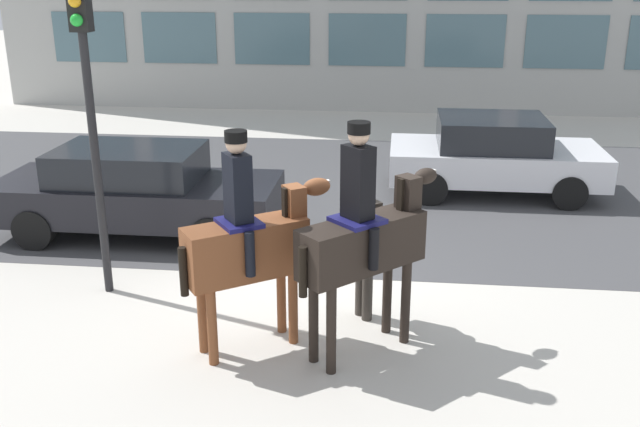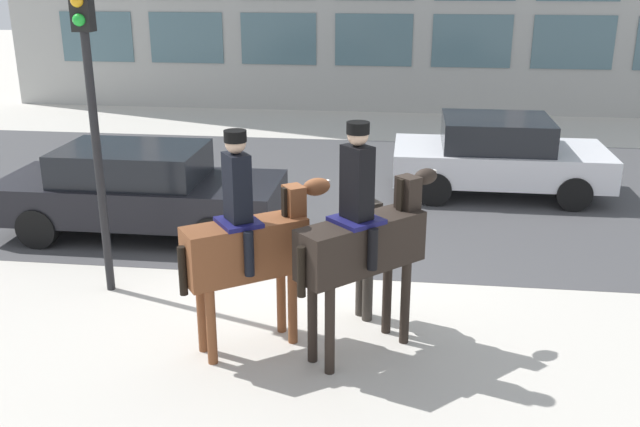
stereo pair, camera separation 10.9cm
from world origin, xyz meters
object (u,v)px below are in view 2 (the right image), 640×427
at_px(street_car_near_lane, 139,189).
at_px(mounted_horse_companion, 364,238).
at_px(mounted_horse_lead, 248,242).
at_px(street_car_far_lane, 498,155).
at_px(traffic_light, 90,86).
at_px(pedestrian_bystander, 365,241).

bearing_deg(street_car_near_lane, mounted_horse_companion, -41.04).
height_order(mounted_horse_lead, mounted_horse_companion, mounted_horse_companion).
height_order(mounted_horse_companion, street_car_far_lane, mounted_horse_companion).
bearing_deg(street_car_near_lane, traffic_light, -80.75).
distance_m(street_car_far_lane, traffic_light, 7.89).
height_order(pedestrian_bystander, street_car_far_lane, pedestrian_bystander).
bearing_deg(traffic_light, pedestrian_bystander, -6.44).
bearing_deg(pedestrian_bystander, mounted_horse_companion, 57.52).
distance_m(street_car_near_lane, traffic_light, 2.96).
xyz_separation_m(mounted_horse_lead, pedestrian_bystander, (1.23, 0.86, -0.26)).
distance_m(mounted_horse_companion, traffic_light, 3.95).
relative_size(mounted_horse_lead, traffic_light, 0.62).
height_order(pedestrian_bystander, street_car_near_lane, pedestrian_bystander).
xyz_separation_m(pedestrian_bystander, street_car_far_lane, (2.19, 5.53, -0.27)).
height_order(mounted_horse_companion, street_car_near_lane, mounted_horse_companion).
bearing_deg(street_car_far_lane, street_car_near_lane, -153.55).
distance_m(street_car_near_lane, street_car_far_lane, 6.70).
height_order(mounted_horse_lead, pedestrian_bystander, mounted_horse_lead).
xyz_separation_m(mounted_horse_companion, street_car_far_lane, (2.16, 6.33, -0.62)).
relative_size(mounted_horse_companion, street_car_far_lane, 0.67).
bearing_deg(mounted_horse_lead, mounted_horse_companion, -32.95).
bearing_deg(traffic_light, mounted_horse_lead, -29.25).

